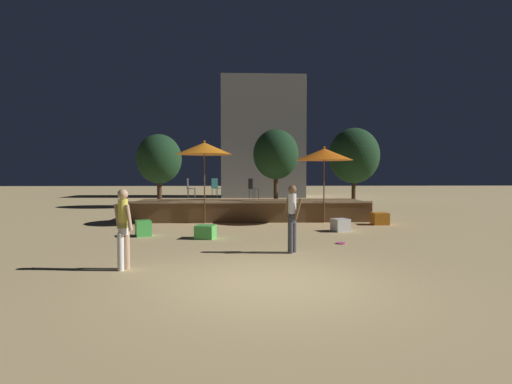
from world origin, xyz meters
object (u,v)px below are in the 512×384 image
object	(u,v)px
cube_seat_2	(340,225)
background_tree_0	(159,159)
patio_umbrella_1	(324,154)
bistro_chair_0	(189,186)
bistro_chair_1	(216,186)
bistro_chair_2	(252,187)
patio_umbrella_0	(204,149)
background_tree_1	(354,156)
cube_seat_0	(380,219)
person_0	(123,227)
background_tree_2	(276,154)
person_1	(292,216)
cube_seat_3	(205,232)
cube_seat_1	(143,228)
frisbee_disc	(341,243)

from	to	relation	value
cube_seat_2	background_tree_0	bearing A→B (deg)	128.24
patio_umbrella_1	bistro_chair_0	distance (m)	6.17
bistro_chair_1	bistro_chair_2	xyz separation A→B (m)	(1.66, -0.81, 0.00)
patio_umbrella_0	bistro_chair_0	xyz separation A→B (m)	(-0.87, 2.11, -1.56)
bistro_chair_1	background_tree_1	bearing A→B (deg)	3.86
cube_seat_0	background_tree_1	bearing A→B (deg)	78.69
person_0	cube_seat_2	bearing A→B (deg)	-17.11
patio_umbrella_1	background_tree_2	world-z (taller)	background_tree_2
patio_umbrella_0	bistro_chair_1	bearing A→B (deg)	83.40
person_1	background_tree_0	size ratio (longest dim) A/B	0.39
patio_umbrella_1	bistro_chair_0	xyz separation A→B (m)	(-5.66, 2.07, -1.34)
patio_umbrella_1	person_0	world-z (taller)	patio_umbrella_1
cube_seat_2	person_0	bearing A→B (deg)	-137.66
bistro_chair_1	background_tree_2	world-z (taller)	background_tree_2
cube_seat_3	bistro_chair_0	bearing A→B (deg)	101.74
cube_seat_0	person_1	xyz separation A→B (m)	(-4.14, -5.41, 0.68)
cube_seat_2	background_tree_2	world-z (taller)	background_tree_2
cube_seat_1	person_1	distance (m)	5.25
cube_seat_2	frisbee_disc	xyz separation A→B (m)	(-0.61, -2.45, -0.20)
cube_seat_2	person_0	world-z (taller)	person_0
cube_seat_3	bistro_chair_1	xyz separation A→B (m)	(-0.07, 6.23, 1.21)
bistro_chair_0	background_tree_0	bearing A→B (deg)	24.24
bistro_chair_0	frisbee_disc	size ratio (longest dim) A/B	3.40
bistro_chair_2	cube_seat_3	bearing A→B (deg)	133.01
cube_seat_1	person_1	xyz separation A→B (m)	(4.35, -2.85, 0.66)
cube_seat_1	background_tree_0	size ratio (longest dim) A/B	0.14
cube_seat_1	background_tree_2	world-z (taller)	background_tree_2
bistro_chair_2	frisbee_disc	xyz separation A→B (m)	(2.30, -6.50, -1.40)
person_0	person_1	size ratio (longest dim) A/B	0.98
patio_umbrella_1	background_tree_0	xyz separation A→B (m)	(-8.19, 8.02, 0.11)
frisbee_disc	patio_umbrella_0	bearing A→B (deg)	131.17
patio_umbrella_0	person_1	distance (m)	6.96
cube_seat_3	background_tree_0	bearing A→B (deg)	107.60
cube_seat_3	bistro_chair_1	world-z (taller)	bistro_chair_1
cube_seat_3	background_tree_2	xyz separation A→B (m)	(3.41, 14.17, 3.06)
patio_umbrella_0	background_tree_2	xyz separation A→B (m)	(3.77, 10.40, 0.29)
patio_umbrella_1	cube_seat_0	bearing A→B (deg)	-19.05
person_0	bistro_chair_2	size ratio (longest dim) A/B	1.84
patio_umbrella_1	cube_seat_3	size ratio (longest dim) A/B	4.68
bistro_chair_0	person_0	bearing A→B (deg)	-179.40
cube_seat_2	frisbee_disc	bearing A→B (deg)	-103.92
patio_umbrella_1	cube_seat_2	size ratio (longest dim) A/B	4.82
bistro_chair_2	background_tree_0	size ratio (longest dim) A/B	0.21
cube_seat_0	cube_seat_3	distance (m)	7.19
frisbee_disc	person_1	bearing A→B (deg)	-141.55
cube_seat_3	bistro_chair_2	world-z (taller)	bistro_chair_2
bistro_chair_1	patio_umbrella_1	bearing A→B (deg)	-68.84
patio_umbrella_1	person_1	size ratio (longest dim) A/B	1.82
cube_seat_0	bistro_chair_0	world-z (taller)	bistro_chair_0
patio_umbrella_0	frisbee_disc	world-z (taller)	patio_umbrella_0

